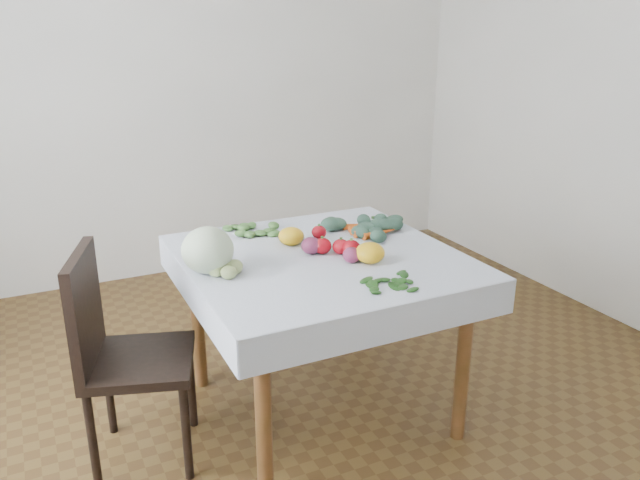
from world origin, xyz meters
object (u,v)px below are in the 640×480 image
(cabbage, at_px, (208,250))
(carrot_bunch, at_px, (371,229))
(table, at_px, (321,278))
(heirloom_back, at_px, (291,236))
(chair, at_px, (116,345))

(cabbage, relative_size, carrot_bunch, 0.94)
(table, height_order, carrot_bunch, carrot_bunch)
(carrot_bunch, bearing_deg, heirloom_back, 179.70)
(table, bearing_deg, heirloom_back, 108.56)
(table, height_order, heirloom_back, heirloom_back)
(table, bearing_deg, cabbage, 177.11)
(cabbage, height_order, carrot_bunch, cabbage)
(cabbage, xyz_separation_m, heirloom_back, (0.42, 0.15, -0.05))
(heirloom_back, height_order, carrot_bunch, heirloom_back)
(chair, distance_m, carrot_bunch, 1.24)
(cabbage, relative_size, heirloom_back, 1.79)
(table, distance_m, chair, 0.87)
(table, relative_size, carrot_bunch, 4.60)
(carrot_bunch, bearing_deg, chair, -173.90)
(chair, xyz_separation_m, cabbage, (0.38, -0.02, 0.34))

